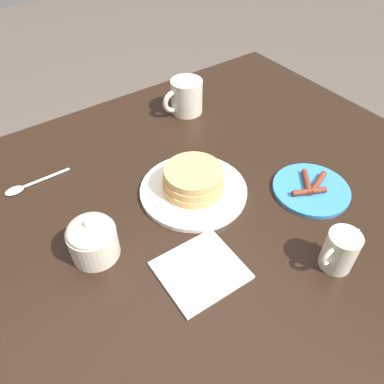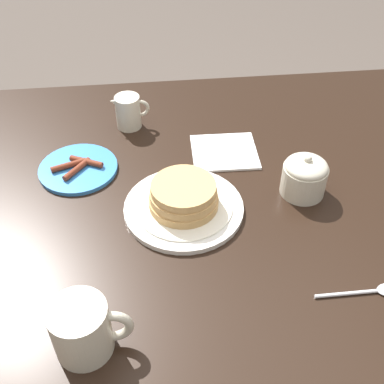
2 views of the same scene
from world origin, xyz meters
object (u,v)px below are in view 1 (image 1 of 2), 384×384
object	(u,v)px
napkin	(201,270)
spoon	(26,186)
coffee_mug	(186,96)
sugar_bowl	(92,239)
pancake_plate	(194,184)
side_plate_bacon	(311,189)
creamer_pitcher	(340,250)

from	to	relation	value
napkin	spoon	bearing A→B (deg)	-65.08
coffee_mug	sugar_bowl	size ratio (longest dim) A/B	1.30
pancake_plate	spoon	bearing A→B (deg)	-37.83
coffee_mug	spoon	distance (m)	0.52
side_plate_bacon	creamer_pitcher	distance (m)	0.21
side_plate_bacon	napkin	distance (m)	0.35
sugar_bowl	napkin	size ratio (longest dim) A/B	0.62
pancake_plate	creamer_pitcher	bearing A→B (deg)	108.59
spoon	side_plate_bacon	bearing A→B (deg)	143.54
coffee_mug	sugar_bowl	world-z (taller)	same
pancake_plate	napkin	xyz separation A→B (m)	(0.12, 0.19, -0.02)
pancake_plate	napkin	bearing A→B (deg)	58.02
coffee_mug	sugar_bowl	xyz separation A→B (m)	(0.46, 0.33, -0.01)
creamer_pitcher	napkin	xyz separation A→B (m)	(0.23, -0.14, -0.04)
pancake_plate	coffee_mug	distance (m)	0.36
creamer_pitcher	napkin	size ratio (longest dim) A/B	0.64
napkin	spoon	size ratio (longest dim) A/B	1.00
pancake_plate	sugar_bowl	distance (m)	0.27
coffee_mug	pancake_plate	bearing A→B (deg)	58.25
side_plate_bacon	sugar_bowl	size ratio (longest dim) A/B	1.83
pancake_plate	side_plate_bacon	size ratio (longest dim) A/B	1.39
pancake_plate	sugar_bowl	size ratio (longest dim) A/B	2.54
spoon	sugar_bowl	bearing A→B (deg)	101.28
coffee_mug	napkin	world-z (taller)	coffee_mug
side_plate_bacon	spoon	bearing A→B (deg)	-36.46
coffee_mug	spoon	xyz separation A→B (m)	(0.51, 0.05, -0.05)
side_plate_bacon	sugar_bowl	world-z (taller)	sugar_bowl
creamer_pitcher	sugar_bowl	bearing A→B (deg)	-38.62
napkin	spoon	xyz separation A→B (m)	(0.21, -0.44, 0.00)
spoon	napkin	bearing A→B (deg)	114.92
side_plate_bacon	creamer_pitcher	size ratio (longest dim) A/B	1.78
creamer_pitcher	napkin	world-z (taller)	creamer_pitcher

